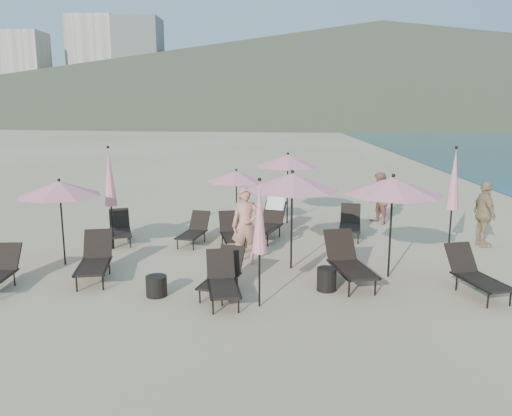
{
  "coord_description": "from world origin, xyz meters",
  "views": [
    {
      "loc": [
        -0.22,
        -10.02,
        3.78
      ],
      "look_at": [
        -0.83,
        3.5,
        1.1
      ],
      "focal_mm": 35.0,
      "sensor_mm": 36.0,
      "label": 1
    }
  ],
  "objects_px": {
    "umbrella_closed_0": "(260,218)",
    "beachgoer_a": "(246,226)",
    "lounger_1": "(95,259)",
    "umbrella_closed_2": "(110,178)",
    "lounger_5": "(475,274)",
    "umbrella_open_3": "(236,176)",
    "lounger_8": "(232,232)",
    "lounger_4": "(348,261)",
    "lounger_6": "(120,228)",
    "lounger_9": "(269,220)",
    "umbrella_closed_1": "(454,180)",
    "lounger_7": "(194,230)",
    "umbrella_open_1": "(292,182)",
    "side_table_1": "(327,279)",
    "lounger_10": "(350,223)",
    "lounger_2": "(223,274)",
    "side_table_0": "(156,286)",
    "umbrella_open_2": "(393,186)",
    "umbrella_open_0": "(60,189)",
    "beachgoer_b": "(380,198)",
    "umbrella_open_4": "(288,161)",
    "beachgoer_c": "(484,214)",
    "lounger_3": "(222,280)"
  },
  "relations": [
    {
      "from": "side_table_0",
      "to": "beachgoer_a",
      "type": "distance_m",
      "value": 2.97
    },
    {
      "from": "lounger_6",
      "to": "umbrella_closed_2",
      "type": "height_order",
      "value": "umbrella_closed_2"
    },
    {
      "from": "umbrella_open_2",
      "to": "side_table_1",
      "type": "xyz_separation_m",
      "value": [
        -1.5,
        -0.94,
        -1.86
      ]
    },
    {
      "from": "umbrella_open_1",
      "to": "umbrella_closed_2",
      "type": "relative_size",
      "value": 0.85
    },
    {
      "from": "lounger_1",
      "to": "lounger_7",
      "type": "relative_size",
      "value": 1.17
    },
    {
      "from": "lounger_6",
      "to": "umbrella_open_1",
      "type": "bearing_deg",
      "value": -43.97
    },
    {
      "from": "lounger_8",
      "to": "umbrella_open_1",
      "type": "bearing_deg",
      "value": -63.38
    },
    {
      "from": "beachgoer_a",
      "to": "beachgoer_c",
      "type": "relative_size",
      "value": 1.04
    },
    {
      "from": "umbrella_open_3",
      "to": "umbrella_closed_0",
      "type": "distance_m",
      "value": 6.01
    },
    {
      "from": "side_table_0",
      "to": "lounger_5",
      "type": "bearing_deg",
      "value": 3.63
    },
    {
      "from": "umbrella_open_1",
      "to": "umbrella_open_2",
      "type": "xyz_separation_m",
      "value": [
        2.22,
        -0.52,
        -0.01
      ]
    },
    {
      "from": "lounger_8",
      "to": "umbrella_open_3",
      "type": "height_order",
      "value": "umbrella_open_3"
    },
    {
      "from": "beachgoer_b",
      "to": "beachgoer_a",
      "type": "bearing_deg",
      "value": -70.92
    },
    {
      "from": "umbrella_open_2",
      "to": "lounger_2",
      "type": "bearing_deg",
      "value": -162.47
    },
    {
      "from": "lounger_8",
      "to": "umbrella_open_3",
      "type": "distance_m",
      "value": 2.09
    },
    {
      "from": "lounger_3",
      "to": "side_table_1",
      "type": "relative_size",
      "value": 3.31
    },
    {
      "from": "umbrella_open_0",
      "to": "umbrella_open_4",
      "type": "xyz_separation_m",
      "value": [
        5.58,
        4.9,
        0.2
      ]
    },
    {
      "from": "lounger_1",
      "to": "lounger_2",
      "type": "relative_size",
      "value": 1.14
    },
    {
      "from": "umbrella_open_1",
      "to": "umbrella_closed_1",
      "type": "xyz_separation_m",
      "value": [
        4.19,
        1.34,
        -0.12
      ]
    },
    {
      "from": "lounger_5",
      "to": "umbrella_open_3",
      "type": "bearing_deg",
      "value": 121.51
    },
    {
      "from": "lounger_7",
      "to": "umbrella_open_0",
      "type": "xyz_separation_m",
      "value": [
        -2.87,
        -2.12,
        1.51
      ]
    },
    {
      "from": "umbrella_closed_0",
      "to": "beachgoer_a",
      "type": "bearing_deg",
      "value": 99.09
    },
    {
      "from": "side_table_0",
      "to": "beachgoer_a",
      "type": "bearing_deg",
      "value": 53.92
    },
    {
      "from": "lounger_2",
      "to": "umbrella_closed_0",
      "type": "bearing_deg",
      "value": -28.42
    },
    {
      "from": "lounger_7",
      "to": "beachgoer_a",
      "type": "relative_size",
      "value": 0.81
    },
    {
      "from": "lounger_1",
      "to": "umbrella_closed_2",
      "type": "height_order",
      "value": "umbrella_closed_2"
    },
    {
      "from": "lounger_7",
      "to": "lounger_10",
      "type": "distance_m",
      "value": 4.64
    },
    {
      "from": "lounger_9",
      "to": "umbrella_open_3",
      "type": "xyz_separation_m",
      "value": [
        -1.03,
        0.62,
        1.23
      ]
    },
    {
      "from": "lounger_10",
      "to": "lounger_2",
      "type": "bearing_deg",
      "value": -115.83
    },
    {
      "from": "umbrella_open_4",
      "to": "umbrella_closed_1",
      "type": "height_order",
      "value": "umbrella_closed_1"
    },
    {
      "from": "umbrella_open_3",
      "to": "beachgoer_c",
      "type": "bearing_deg",
      "value": -10.53
    },
    {
      "from": "lounger_8",
      "to": "beachgoer_b",
      "type": "relative_size",
      "value": 0.95
    },
    {
      "from": "lounger_9",
      "to": "umbrella_closed_1",
      "type": "height_order",
      "value": "umbrella_closed_1"
    },
    {
      "from": "lounger_2",
      "to": "umbrella_open_0",
      "type": "distance_m",
      "value": 4.72
    },
    {
      "from": "umbrella_open_2",
      "to": "beachgoer_a",
      "type": "xyz_separation_m",
      "value": [
        -3.34,
        0.91,
        -1.15
      ]
    },
    {
      "from": "side_table_1",
      "to": "umbrella_open_0",
      "type": "bearing_deg",
      "value": 166.56
    },
    {
      "from": "lounger_6",
      "to": "lounger_7",
      "type": "height_order",
      "value": "lounger_6"
    },
    {
      "from": "umbrella_open_1",
      "to": "umbrella_closed_0",
      "type": "bearing_deg",
      "value": -105.65
    },
    {
      "from": "lounger_1",
      "to": "lounger_6",
      "type": "bearing_deg",
      "value": 86.14
    },
    {
      "from": "lounger_3",
      "to": "umbrella_closed_1",
      "type": "relative_size",
      "value": 0.57
    },
    {
      "from": "umbrella_closed_1",
      "to": "side_table_0",
      "type": "relative_size",
      "value": 6.55
    },
    {
      "from": "umbrella_closed_2",
      "to": "side_table_1",
      "type": "xyz_separation_m",
      "value": [
        5.58,
        -2.98,
        -1.73
      ]
    },
    {
      "from": "lounger_3",
      "to": "umbrella_open_3",
      "type": "relative_size",
      "value": 0.81
    },
    {
      "from": "lounger_9",
      "to": "umbrella_open_1",
      "type": "relative_size",
      "value": 0.8
    },
    {
      "from": "umbrella_closed_2",
      "to": "umbrella_open_2",
      "type": "bearing_deg",
      "value": -16.07
    },
    {
      "from": "lounger_7",
      "to": "side_table_0",
      "type": "xyz_separation_m",
      "value": [
        -0.1,
        -4.1,
        -0.18
      ]
    },
    {
      "from": "lounger_4",
      "to": "umbrella_closed_2",
      "type": "relative_size",
      "value": 0.68
    },
    {
      "from": "umbrella_open_4",
      "to": "side_table_1",
      "type": "bearing_deg",
      "value": -83.5
    },
    {
      "from": "lounger_4",
      "to": "lounger_8",
      "type": "height_order",
      "value": "lounger_4"
    },
    {
      "from": "lounger_6",
      "to": "beachgoer_a",
      "type": "height_order",
      "value": "beachgoer_a"
    }
  ]
}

